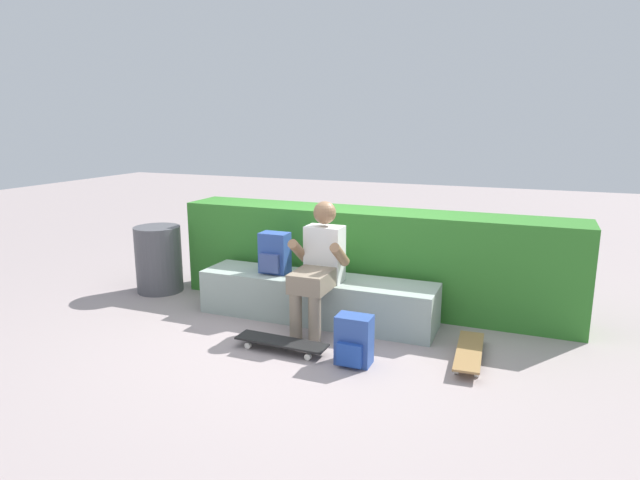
# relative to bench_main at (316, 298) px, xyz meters

# --- Properties ---
(ground_plane) EXTENTS (24.00, 24.00, 0.00)m
(ground_plane) POSITION_rel_bench_main_xyz_m (0.00, -0.33, -0.21)
(ground_plane) COLOR #9D8E8D
(bench_main) EXTENTS (2.31, 0.52, 0.43)m
(bench_main) POSITION_rel_bench_main_xyz_m (0.00, 0.00, 0.00)
(bench_main) COLOR #95A59A
(bench_main) RESTS_ON ground
(person_skater) EXTENTS (0.49, 0.62, 1.18)m
(person_skater) POSITION_rel_bench_main_xyz_m (0.12, -0.22, 0.42)
(person_skater) COLOR white
(person_skater) RESTS_ON ground
(skateboard_near_person) EXTENTS (0.81, 0.22, 0.09)m
(skateboard_near_person) POSITION_rel_bench_main_xyz_m (0.01, -0.79, -0.14)
(skateboard_near_person) COLOR black
(skateboard_near_person) RESTS_ON ground
(skateboard_beside_bench) EXTENTS (0.24, 0.81, 0.09)m
(skateboard_beside_bench) POSITION_rel_bench_main_xyz_m (1.49, -0.39, -0.14)
(skateboard_beside_bench) COLOR olive
(skateboard_beside_bench) RESTS_ON ground
(backpack_on_bench) EXTENTS (0.28, 0.23, 0.40)m
(backpack_on_bench) POSITION_rel_bench_main_xyz_m (-0.44, -0.01, 0.41)
(backpack_on_bench) COLOR #2D4C99
(backpack_on_bench) RESTS_ON bench_main
(backpack_on_ground) EXTENTS (0.28, 0.23, 0.40)m
(backpack_on_ground) POSITION_rel_bench_main_xyz_m (0.65, -0.80, -0.02)
(backpack_on_ground) COLOR #2D4C99
(backpack_on_ground) RESTS_ON ground
(hedge_row) EXTENTS (4.11, 0.56, 1.00)m
(hedge_row) POSITION_rel_bench_main_xyz_m (0.36, 0.62, 0.29)
(hedge_row) COLOR #317729
(hedge_row) RESTS_ON ground
(trash_bin) EXTENTS (0.51, 0.51, 0.74)m
(trash_bin) POSITION_rel_bench_main_xyz_m (-1.99, 0.17, 0.16)
(trash_bin) COLOR #4C4C51
(trash_bin) RESTS_ON ground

